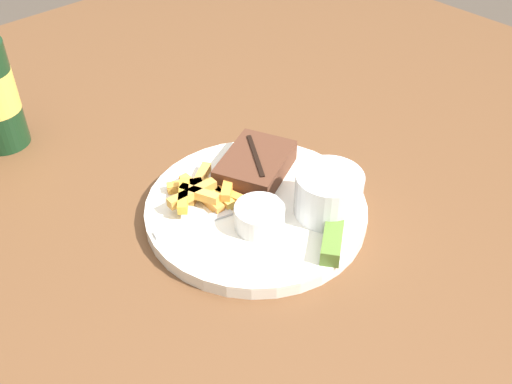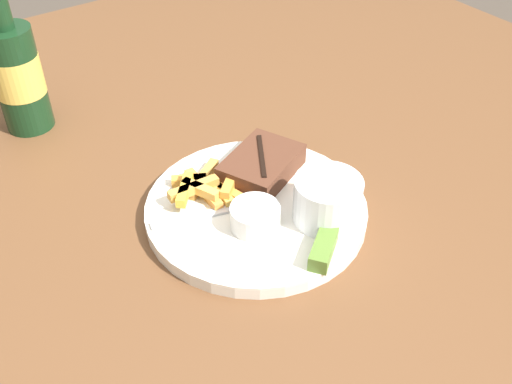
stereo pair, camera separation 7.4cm
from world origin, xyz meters
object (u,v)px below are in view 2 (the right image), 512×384
coleslaw_cup (327,198)px  beer_bottle (17,72)px  dinner_plate (256,209)px  fork_utensil (200,216)px  pickle_spear (324,246)px  steak_portion (262,165)px  dipping_sauce_cup (255,216)px

coleslaw_cup → beer_bottle: beer_bottle is taller
dinner_plate → beer_bottle: bearing=113.6°
fork_utensil → dinner_plate: bearing=0.0°
dinner_plate → coleslaw_cup: bearing=-51.3°
pickle_spear → beer_bottle: bearing=110.0°
pickle_spear → fork_utensil: 0.16m
steak_portion → beer_bottle: bearing=122.1°
dinner_plate → steak_portion: steak_portion is taller
pickle_spear → fork_utensil: bearing=122.0°
steak_portion → dinner_plate: bearing=-132.3°
coleslaw_cup → pickle_spear: size_ratio=1.20×
steak_portion → fork_utensil: steak_portion is taller
dinner_plate → beer_bottle: beer_bottle is taller
fork_utensil → dipping_sauce_cup: bearing=-32.4°
fork_utensil → beer_bottle: (-0.09, 0.35, 0.07)m
beer_bottle → fork_utensil: bearing=-75.3°
beer_bottle → coleslaw_cup: bearing=-63.7°
dinner_plate → steak_portion: 0.07m
dinner_plate → steak_portion: (0.04, 0.05, 0.02)m
fork_utensil → beer_bottle: beer_bottle is taller
fork_utensil → coleslaw_cup: bearing=-19.1°
dinner_plate → dipping_sauce_cup: 0.05m
dipping_sauce_cup → dinner_plate: bearing=53.1°
coleslaw_cup → dipping_sauce_cup: coleslaw_cup is taller
steak_portion → fork_utensil: (-0.11, -0.03, -0.01)m
coleslaw_cup → fork_utensil: size_ratio=0.63×
pickle_spear → beer_bottle: size_ratio=0.27×
coleslaw_cup → fork_utensil: (-0.13, 0.09, -0.03)m
steak_portion → pickle_spear: bearing=-99.7°
dinner_plate → fork_utensil: 0.07m
coleslaw_cup → steak_portion: bearing=96.8°
steak_portion → beer_bottle: 0.39m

